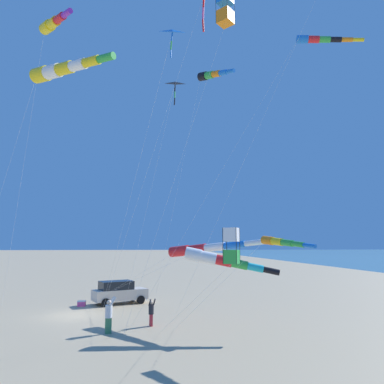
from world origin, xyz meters
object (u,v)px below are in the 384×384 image
(person_adult_flyer, at_px, (109,313))
(kite_windsock_purple_drifting, at_px, (212,75))
(kite_windsock_rainbow_low_near, at_px, (219,260))
(parked_car, at_px, (119,292))
(kite_delta_orange_high_right, at_px, (172,33))
(person_child_green_jacket, at_px, (151,311))
(kite_windsock_teal_far_right, at_px, (202,249))
(kite_delta_checkered_midright, at_px, (175,84))
(kite_box_long_streamer_left, at_px, (231,246))
(kite_windsock_green_low_center, at_px, (61,69))
(cooler_box, at_px, (82,304))
(kite_windsock_magenta_far_left, at_px, (321,40))
(kite_windsock_red_high_left, at_px, (280,242))
(kite_windsock_blue_topmost, at_px, (53,23))
(kite_box_yellow_midlevel, at_px, (225,8))

(person_adult_flyer, relative_size, kite_windsock_purple_drifting, 0.09)
(kite_windsock_purple_drifting, xyz_separation_m, kite_windsock_rainbow_low_near, (1.86, 12.33, -17.21))
(parked_car, height_order, kite_delta_orange_high_right, kite_delta_orange_high_right)
(person_child_green_jacket, bearing_deg, kite_windsock_teal_far_right, -168.32)
(person_child_green_jacket, bearing_deg, kite_delta_checkered_midright, -120.66)
(person_adult_flyer, distance_m, kite_box_long_streamer_left, 9.90)
(parked_car, relative_size, kite_windsock_rainbow_low_near, 0.36)
(kite_windsock_rainbow_low_near, bearing_deg, person_adult_flyer, -7.31)
(person_adult_flyer, xyz_separation_m, kite_windsock_green_low_center, (2.91, 1.38, 13.44))
(kite_windsock_rainbow_low_near, distance_m, kite_windsock_teal_far_right, 3.09)
(cooler_box, height_order, kite_windsock_magenta_far_left, kite_windsock_magenta_far_left)
(kite_windsock_red_high_left, bearing_deg, kite_delta_orange_high_right, -47.04)
(cooler_box, height_order, kite_windsock_green_low_center, kite_windsock_green_low_center)
(kite_windsock_magenta_far_left, bearing_deg, kite_windsock_blue_topmost, -4.45)
(cooler_box, height_order, kite_windsock_teal_far_right, kite_windsock_teal_far_right)
(kite_windsock_magenta_far_left, relative_size, kite_windsock_rainbow_low_near, 1.47)
(kite_windsock_blue_topmost, bearing_deg, kite_windsock_teal_far_right, 179.30)
(kite_delta_orange_high_right, bearing_deg, kite_windsock_teal_far_right, -148.19)
(kite_windsock_purple_drifting, xyz_separation_m, kite_windsock_green_low_center, (10.81, 12.94, -6.68))
(kite_windsock_magenta_far_left, bearing_deg, kite_box_yellow_midlevel, 18.68)
(kite_windsock_rainbow_low_near, relative_size, kite_windsock_teal_far_right, 1.12)
(person_adult_flyer, distance_m, kite_windsock_green_low_center, 13.82)
(person_adult_flyer, relative_size, kite_windsock_red_high_left, 0.30)
(kite_box_yellow_midlevel, bearing_deg, kite_windsock_green_low_center, -0.92)
(person_child_green_jacket, height_order, kite_windsock_rainbow_low_near, kite_windsock_rainbow_low_near)
(kite_delta_checkered_midright, height_order, kite_delta_orange_high_right, kite_delta_orange_high_right)
(person_adult_flyer, distance_m, kite_windsock_rainbow_low_near, 6.75)
(parked_car, height_order, kite_windsock_green_low_center, kite_windsock_green_low_center)
(kite_windsock_purple_drifting, distance_m, kite_windsock_blue_topmost, 15.59)
(person_adult_flyer, height_order, kite_delta_orange_high_right, kite_delta_orange_high_right)
(cooler_box, xyz_separation_m, kite_box_yellow_midlevel, (-9.54, 10.71, 18.73))
(kite_windsock_magenta_far_left, distance_m, kite_windsock_rainbow_low_near, 16.83)
(kite_windsock_rainbow_low_near, distance_m, kite_delta_orange_high_right, 14.97)
(kite_windsock_rainbow_low_near, distance_m, kite_box_yellow_midlevel, 14.99)
(parked_car, bearing_deg, kite_windsock_magenta_far_left, 146.87)
(kite_delta_checkered_midright, bearing_deg, kite_windsock_red_high_left, 117.93)
(kite_windsock_blue_topmost, distance_m, kite_windsock_teal_far_right, 18.13)
(kite_windsock_purple_drifting, xyz_separation_m, kite_box_long_streamer_left, (2.68, 19.11, -16.41))
(kite_windsock_green_low_center, bearing_deg, kite_windsock_magenta_far_left, -172.12)
(kite_windsock_blue_topmost, distance_m, kite_delta_checkered_midright, 9.13)
(person_child_green_jacket, xyz_separation_m, kite_windsock_purple_drifting, (-5.57, -10.00, 20.31))
(cooler_box, distance_m, kite_windsock_rainbow_low_near, 14.02)
(kite_windsock_purple_drifting, bearing_deg, kite_delta_orange_high_right, 67.11)
(kite_windsock_green_low_center, bearing_deg, kite_windsock_teal_far_right, -156.91)
(cooler_box, relative_size, kite_windsock_purple_drifting, 0.03)
(parked_car, xyz_separation_m, kite_windsock_teal_far_right, (-5.80, 7.83, 3.61))
(kite_windsock_blue_topmost, bearing_deg, kite_delta_orange_high_right, 169.78)
(person_child_green_jacket, relative_size, kite_delta_orange_high_right, 0.08)
(parked_car, relative_size, kite_windsock_blue_topmost, 0.23)
(kite_windsock_magenta_far_left, xyz_separation_m, kite_delta_orange_high_right, (10.29, 0.02, -0.25))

